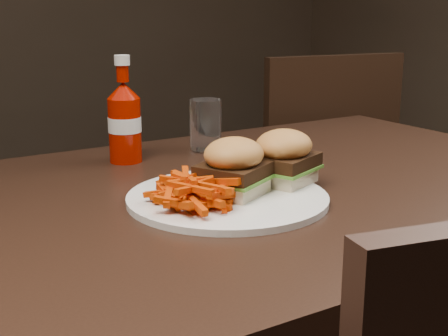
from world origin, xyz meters
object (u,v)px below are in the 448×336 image
plate (227,198)px  tumbler (206,124)px  ketchup_bottle (125,131)px  dining_table (264,194)px  chair_far (295,202)px

plate → tumbler: size_ratio=3.05×
plate → ketchup_bottle: bearing=96.1°
plate → ketchup_bottle: ketchup_bottle is taller
ketchup_bottle → dining_table: bearing=-61.3°
chair_far → ketchup_bottle: (-0.74, -0.41, 0.38)m
plate → chair_far: bearing=45.5°
ketchup_bottle → tumbler: (0.17, -0.00, -0.01)m
dining_table → chair_far: size_ratio=2.69×
chair_far → plate: size_ratio=1.45×
dining_table → chair_far: (0.60, 0.66, -0.30)m
ketchup_bottle → plate: bearing=-83.9°
dining_table → ketchup_bottle: (-0.14, 0.26, 0.08)m
dining_table → chair_far: dining_table is taller
ketchup_bottle → tumbler: bearing=-0.7°
plate → ketchup_bottle: 0.32m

